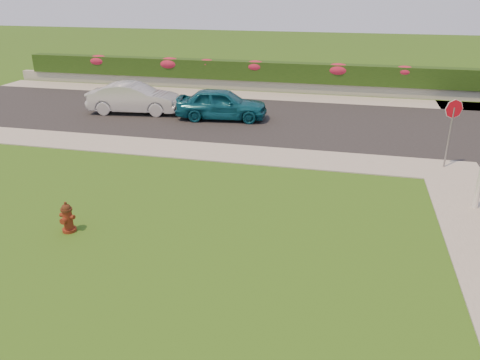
% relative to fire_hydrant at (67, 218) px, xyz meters
% --- Properties ---
extents(ground, '(120.00, 120.00, 0.00)m').
position_rel_fire_hydrant_xyz_m(ground, '(3.34, -2.21, -0.39)').
color(ground, black).
rests_on(ground, ground).
extents(street_far, '(26.00, 8.00, 0.04)m').
position_rel_fire_hydrant_xyz_m(street_far, '(-1.66, 11.79, -0.37)').
color(street_far, black).
rests_on(street_far, ground).
extents(sidewalk_far, '(24.00, 2.00, 0.04)m').
position_rel_fire_hydrant_xyz_m(sidewalk_far, '(-2.66, 6.79, -0.37)').
color(sidewalk_far, gray).
rests_on(sidewalk_far, ground).
extents(curb_corner, '(2.00, 2.00, 0.04)m').
position_rel_fire_hydrant_xyz_m(curb_corner, '(10.34, 6.79, -0.37)').
color(curb_corner, gray).
rests_on(curb_corner, ground).
extents(sidewalk_beyond, '(34.00, 2.00, 0.04)m').
position_rel_fire_hydrant_xyz_m(sidewalk_beyond, '(2.34, 16.79, -0.37)').
color(sidewalk_beyond, gray).
rests_on(sidewalk_beyond, ground).
extents(retaining_wall, '(34.00, 0.40, 0.60)m').
position_rel_fire_hydrant_xyz_m(retaining_wall, '(2.34, 18.29, -0.09)').
color(retaining_wall, gray).
rests_on(retaining_wall, ground).
extents(hedge, '(32.00, 0.90, 1.10)m').
position_rel_fire_hydrant_xyz_m(hedge, '(2.34, 18.39, 0.76)').
color(hedge, black).
rests_on(hedge, retaining_wall).
extents(fire_hydrant, '(0.43, 0.40, 0.82)m').
position_rel_fire_hydrant_xyz_m(fire_hydrant, '(0.00, 0.00, 0.00)').
color(fire_hydrant, '#541D0D').
rests_on(fire_hydrant, ground).
extents(sedan_teal, '(4.38, 2.16, 1.43)m').
position_rel_fire_hydrant_xyz_m(sedan_teal, '(0.97, 11.38, 0.37)').
color(sedan_teal, '#0C4C61').
rests_on(sedan_teal, street_far).
extents(sedan_silver, '(4.57, 2.07, 1.46)m').
position_rel_fire_hydrant_xyz_m(sedan_silver, '(-3.52, 11.52, 0.38)').
color(sedan_silver, '#B9BDC2').
rests_on(sedan_silver, street_far).
extents(stop_sign, '(0.61, 0.28, 2.42)m').
position_rel_fire_hydrant_xyz_m(stop_sign, '(10.13, 7.05, 1.39)').
color(stop_sign, slate).
rests_on(stop_sign, ground).
extents(flower_clump_a, '(1.40, 0.90, 0.70)m').
position_rel_fire_hydrant_xyz_m(flower_clump_a, '(-9.04, 18.29, 1.03)').
color(flower_clump_a, '#B51F47').
rests_on(flower_clump_a, hedge).
extents(flower_clump_b, '(1.48, 0.95, 0.74)m').
position_rel_fire_hydrant_xyz_m(flower_clump_b, '(-4.24, 18.29, 1.02)').
color(flower_clump_b, '#B51F47').
rests_on(flower_clump_b, hedge).
extents(flower_clump_c, '(1.10, 0.71, 0.55)m').
position_rel_fire_hydrant_xyz_m(flower_clump_c, '(-1.85, 18.29, 1.09)').
color(flower_clump_c, '#B51F47').
rests_on(flower_clump_c, hedge).
extents(flower_clump_d, '(1.32, 0.85, 0.66)m').
position_rel_fire_hydrant_xyz_m(flower_clump_d, '(1.15, 18.29, 1.05)').
color(flower_clump_d, '#B51F47').
rests_on(flower_clump_d, hedge).
extents(flower_clump_e, '(1.45, 0.93, 0.72)m').
position_rel_fire_hydrant_xyz_m(flower_clump_e, '(5.97, 18.29, 1.02)').
color(flower_clump_e, '#B51F47').
rests_on(flower_clump_e, hedge).
extents(flower_clump_f, '(1.21, 0.78, 0.61)m').
position_rel_fire_hydrant_xyz_m(flower_clump_f, '(9.58, 18.29, 1.07)').
color(flower_clump_f, '#B51F47').
rests_on(flower_clump_f, hedge).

